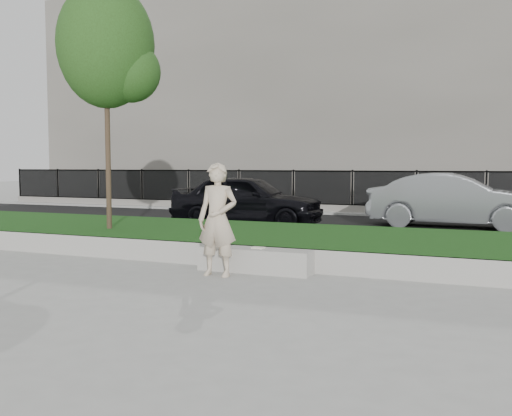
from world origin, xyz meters
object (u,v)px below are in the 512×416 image
at_px(book, 258,248).
at_px(car_silver, 454,201).
at_px(stone_bench, 255,260).
at_px(man, 218,220).
at_px(car_dark, 247,200).
at_px(young_tree, 110,50).

xyz_separation_m(book, car_silver, (2.63, 7.96, 0.39)).
bearing_deg(stone_bench, man, -128.08).
bearing_deg(stone_bench, book, 2.93).
bearing_deg(stone_bench, car_dark, 114.59).
xyz_separation_m(book, car_dark, (-2.91, 6.26, 0.38)).
relative_size(car_dark, car_silver, 0.95).
bearing_deg(car_silver, stone_bench, 162.14).
bearing_deg(book, car_silver, 74.49).
relative_size(stone_bench, car_silver, 0.42).
xyz_separation_m(man, car_dark, (-2.43, 6.81, -0.13)).
xyz_separation_m(stone_bench, book, (0.05, 0.00, 0.21)).
relative_size(man, book, 8.99).
relative_size(man, car_silver, 0.39).
xyz_separation_m(stone_bench, car_silver, (2.67, 7.96, 0.60)).
xyz_separation_m(stone_bench, young_tree, (-4.03, 1.56, 4.05)).
height_order(book, car_silver, car_silver).
height_order(man, car_dark, man).
xyz_separation_m(man, car_silver, (3.10, 8.51, -0.11)).
xyz_separation_m(man, book, (0.48, 0.55, -0.50)).
distance_m(book, young_tree, 5.82).
relative_size(book, young_tree, 0.04).
bearing_deg(stone_bench, young_tree, 158.89).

